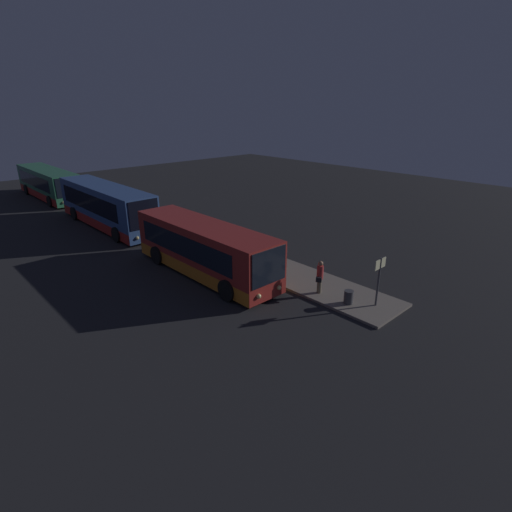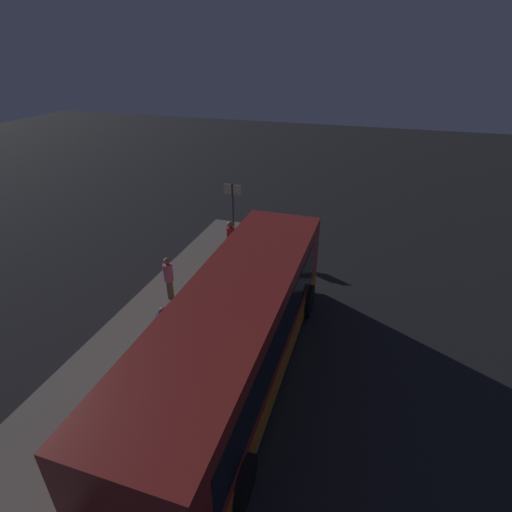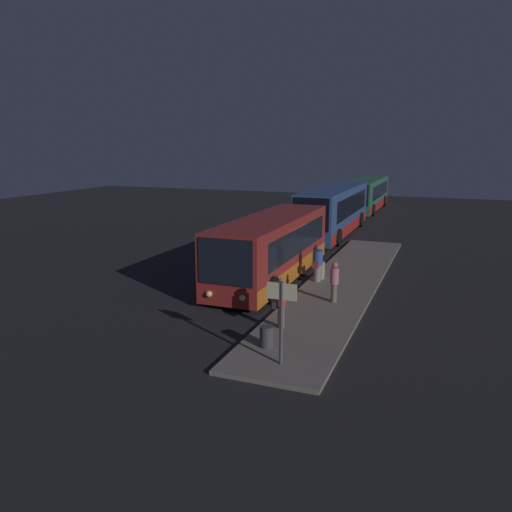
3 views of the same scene
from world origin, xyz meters
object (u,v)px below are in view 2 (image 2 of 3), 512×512
passenger_with_bags (231,239)px  suitcase (157,356)px  passenger_boarding (166,330)px  bus_lead (236,336)px  trash_bin (242,236)px  passenger_waiting (169,277)px  sign_post (233,201)px

passenger_with_bags → suitcase: bearing=-25.7°
passenger_with_bags → passenger_boarding: bearing=-25.2°
bus_lead → passenger_with_bags: bearing=22.0°
passenger_boarding → trash_bin: bearing=96.0°
passenger_waiting → passenger_with_bags: size_ratio=0.94×
bus_lead → sign_post: bus_lead is taller
passenger_with_bags → sign_post: bearing=170.7°
suitcase → trash_bin: 8.20m
passenger_with_bags → trash_bin: bearing=156.1°
suitcase → sign_post: sign_post is taller
bus_lead → suitcase: (-0.40, 2.19, -0.93)m
sign_post → trash_bin: size_ratio=3.66×
passenger_waiting → trash_bin: (5.01, -0.90, -0.54)m
bus_lead → passenger_waiting: bearing=51.6°
suitcase → passenger_boarding: bearing=-2.4°
passenger_waiting → sign_post: size_ratio=0.67×
passenger_with_bags → passenger_waiting: bearing=-45.2°
passenger_boarding → passenger_with_bags: 6.00m
trash_bin → sign_post: bearing=38.2°
sign_post → passenger_with_bags: bearing=-161.1°
passenger_with_bags → trash_bin: (1.65, 0.12, -0.61)m
passenger_waiting → sign_post: sign_post is taller
passenger_waiting → passenger_with_bags: passenger_with_bags is taller
passenger_waiting → bus_lead: bearing=-163.4°
passenger_boarding → suitcase: (-0.55, 0.02, -0.50)m
passenger_with_bags → sign_post: sign_post is taller
passenger_waiting → sign_post: (6.00, -0.12, 0.68)m
bus_lead → passenger_boarding: 2.22m
passenger_boarding → sign_post: (8.63, 1.22, 0.68)m
passenger_waiting → sign_post: bearing=-36.2°
passenger_boarding → trash_bin: (7.64, 0.44, -0.54)m
sign_post → passenger_boarding: bearing=-171.9°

